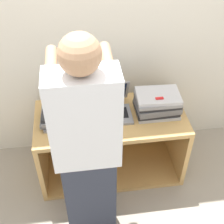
# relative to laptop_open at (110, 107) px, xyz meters

# --- Properties ---
(ground_plane) EXTENTS (12.00, 12.00, 0.00)m
(ground_plane) POSITION_rel_laptop_open_xyz_m (0.00, -0.34, -0.68)
(ground_plane) COLOR #9E9384
(wall_back) EXTENTS (8.00, 0.05, 2.40)m
(wall_back) POSITION_rel_laptop_open_xyz_m (0.00, 0.33, 0.52)
(wall_back) COLOR silver
(wall_back) RESTS_ON ground_plane
(cart) EXTENTS (1.20, 0.57, 0.63)m
(cart) POSITION_rel_laptop_open_xyz_m (0.00, 0.01, -0.36)
(cart) COLOR tan
(cart) RESTS_ON ground_plane
(laptop_open) EXTENTS (0.33, 0.32, 0.24)m
(laptop_open) POSITION_rel_laptop_open_xyz_m (0.00, 0.00, 0.00)
(laptop_open) COLOR gray
(laptop_open) RESTS_ON cart
(laptop_stack_left) EXTENTS (0.36, 0.25, 0.11)m
(laptop_stack_left) POSITION_rel_laptop_open_xyz_m (-0.36, -0.05, 0.00)
(laptop_stack_left) COLOR gray
(laptop_stack_left) RESTS_ON cart
(laptop_stack_right) EXTENTS (0.35, 0.25, 0.19)m
(laptop_stack_right) POSITION_rel_laptop_open_xyz_m (0.37, -0.06, 0.04)
(laptop_stack_right) COLOR #B7B7BC
(laptop_stack_right) RESTS_ON cart
(person) EXTENTS (0.40, 0.53, 1.63)m
(person) POSITION_rel_laptop_open_xyz_m (-0.21, -0.59, 0.14)
(person) COLOR #2D3342
(person) RESTS_ON ground_plane
(inventory_tag) EXTENTS (0.06, 0.02, 0.01)m
(inventory_tag) POSITION_rel_laptop_open_xyz_m (0.36, -0.11, 0.14)
(inventory_tag) COLOR red
(inventory_tag) RESTS_ON laptop_stack_right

